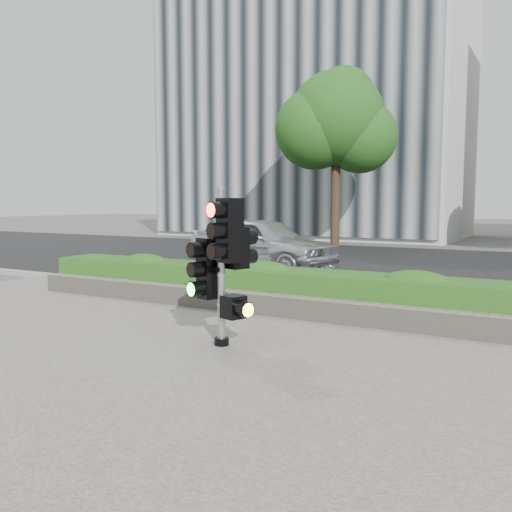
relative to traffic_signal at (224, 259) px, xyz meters
The scene contains 10 objects.
ground 1.22m from the traffic_signal, 17.23° to the left, with size 120.00×120.00×0.00m, color #51514C.
sidewalk 2.68m from the traffic_signal, 81.78° to the right, with size 16.00×11.00×0.03m, color #9E9389.
road 10.18m from the traffic_signal, 88.04° to the left, with size 60.00×13.00×0.02m, color black.
curb 3.46m from the traffic_signal, 83.94° to the left, with size 60.00×0.25×0.12m, color gray.
stone_wall 2.26m from the traffic_signal, 80.23° to the left, with size 12.00×0.32×0.34m, color gray.
hedge 2.80m from the traffic_signal, 82.59° to the left, with size 12.00×1.00×0.68m, color #43942D.
building_left 25.47m from the traffic_signal, 110.53° to the left, with size 16.00×9.00×15.00m, color #B7B7B2.
tree_left 15.73m from the traffic_signal, 105.88° to the left, with size 4.61×4.03×7.34m.
traffic_signal is the anchor object (origin of this frame).
car_silver 7.96m from the traffic_signal, 115.37° to the left, with size 1.76×4.38×1.49m, color silver.
Camera 1 is at (3.44, -5.96, 1.90)m, focal length 38.00 mm.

